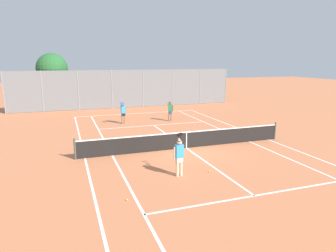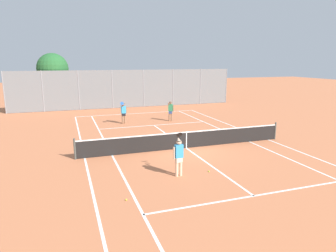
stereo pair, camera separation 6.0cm
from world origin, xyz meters
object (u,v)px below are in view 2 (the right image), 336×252
object	(u,v)px
loose_tennis_ball_3	(95,117)
tree_behind_left	(52,69)
player_far_right	(171,110)
loose_tennis_ball_1	(167,112)
tennis_net	(186,139)
player_near_side	(179,155)
loose_tennis_ball_0	(126,200)
loose_tennis_ball_2	(209,171)
player_far_left	(124,112)
loose_tennis_ball_4	(194,115)

from	to	relation	value
loose_tennis_ball_3	tree_behind_left	xyz separation A→B (m)	(-3.35, 6.24, 3.90)
player_far_right	loose_tennis_ball_1	size ratio (longest dim) A/B	24.24
player_far_right	tennis_net	bearing A→B (deg)	-102.96
loose_tennis_ball_3	tree_behind_left	size ratio (longest dim) A/B	0.01
player_near_side	loose_tennis_ball_3	distance (m)	14.93
loose_tennis_ball_0	loose_tennis_ball_1	world-z (taller)	same
tennis_net	tree_behind_left	bearing A→B (deg)	112.72
player_near_side	loose_tennis_ball_0	bearing A→B (deg)	-148.75
loose_tennis_ball_0	loose_tennis_ball_3	distance (m)	16.33
loose_tennis_ball_3	tree_behind_left	world-z (taller)	tree_behind_left
player_far_right	loose_tennis_ball_3	xyz separation A→B (m)	(-5.63, 3.56, -0.88)
loose_tennis_ball_3	loose_tennis_ball_1	bearing A→B (deg)	2.51
player_near_side	loose_tennis_ball_2	world-z (taller)	player_near_side
player_near_side	player_far_left	distance (m)	11.44
player_far_right	loose_tennis_ball_2	distance (m)	11.49
player_far_left	tennis_net	bearing A→B (deg)	-75.26
loose_tennis_ball_3	tennis_net	bearing A→B (deg)	-70.60
tree_behind_left	loose_tennis_ball_0	bearing A→B (deg)	-82.92
player_far_left	loose_tennis_ball_3	size ratio (longest dim) A/B	26.88
player_far_right	loose_tennis_ball_0	bearing A→B (deg)	-115.82
loose_tennis_ball_2	tree_behind_left	world-z (taller)	tree_behind_left
player_near_side	tree_behind_left	xyz separation A→B (m)	(-5.37, 21.00, 3.00)
player_far_left	loose_tennis_ball_4	size ratio (longest dim) A/B	26.88
player_far_right	loose_tennis_ball_0	distance (m)	14.20
player_near_side	loose_tennis_ball_4	bearing A→B (deg)	63.54
loose_tennis_ball_1	loose_tennis_ball_3	bearing A→B (deg)	-177.49
tennis_net	loose_tennis_ball_1	world-z (taller)	tennis_net
player_far_left	loose_tennis_ball_2	size ratio (longest dim) A/B	26.88
player_near_side	player_far_right	world-z (taller)	player_near_side
loose_tennis_ball_0	loose_tennis_ball_1	bearing A→B (deg)	66.73
loose_tennis_ball_2	player_far_right	bearing A→B (deg)	78.95
loose_tennis_ball_2	player_far_left	bearing A→B (deg)	97.80
tennis_net	player_far_left	world-z (taller)	player_far_left
loose_tennis_ball_0	tree_behind_left	size ratio (longest dim) A/B	0.01
loose_tennis_ball_0	loose_tennis_ball_2	bearing A→B (deg)	20.92
loose_tennis_ball_2	loose_tennis_ball_3	bearing A→B (deg)	103.06
loose_tennis_ball_4	player_far_right	bearing A→B (deg)	-149.42
player_near_side	loose_tennis_ball_1	world-z (taller)	player_near_side
player_far_left	loose_tennis_ball_2	bearing A→B (deg)	-82.20
loose_tennis_ball_3	loose_tennis_ball_4	bearing A→B (deg)	-12.77
tennis_net	loose_tennis_ball_3	size ratio (longest dim) A/B	181.82
player_far_right	loose_tennis_ball_3	bearing A→B (deg)	147.71
player_near_side	tree_behind_left	bearing A→B (deg)	104.34
tennis_net	player_far_right	world-z (taller)	player_far_right
player_far_left	loose_tennis_ball_4	xyz separation A→B (m)	(6.56, 1.42, -0.89)
tree_behind_left	player_near_side	bearing A→B (deg)	-75.66
tennis_net	loose_tennis_ball_0	xyz separation A→B (m)	(-4.45, -5.25, -0.48)
player_near_side	loose_tennis_ball_0	size ratio (longest dim) A/B	26.88
tree_behind_left	loose_tennis_ball_4	bearing A→B (deg)	-34.70
loose_tennis_ball_1	loose_tennis_ball_3	xyz separation A→B (m)	(-6.60, -0.29, 0.00)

